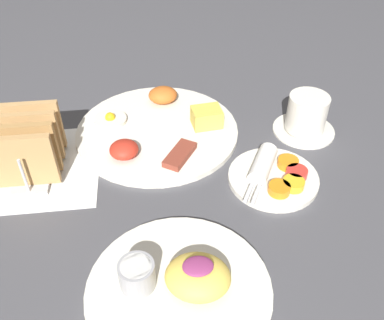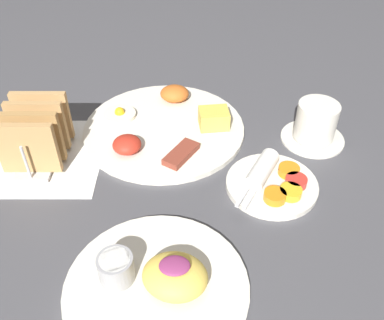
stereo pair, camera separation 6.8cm
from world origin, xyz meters
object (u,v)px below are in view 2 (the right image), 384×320
object	(u,v)px
plate_breakfast	(166,126)
plate_foreground	(159,282)
plate_condiments	(273,182)
toast_rack	(37,133)
coffee_cup	(317,124)

from	to	relation	value
plate_breakfast	plate_foreground	xyz separation A→B (m)	(0.01, -0.36, 0.01)
plate_condiments	toast_rack	size ratio (longest dim) A/B	1.04
plate_condiments	coffee_cup	distance (m)	0.17
plate_breakfast	coffee_cup	size ratio (longest dim) A/B	2.61
plate_condiments	plate_foreground	size ratio (longest dim) A/B	0.62
plate_breakfast	plate_foreground	size ratio (longest dim) A/B	1.27
toast_rack	plate_foreground	bearing A→B (deg)	-50.30
plate_condiments	coffee_cup	size ratio (longest dim) A/B	1.28
toast_rack	coffee_cup	world-z (taller)	toast_rack
plate_condiments	coffee_cup	xyz separation A→B (m)	(0.10, 0.13, 0.02)
plate_condiments	plate_foreground	xyz separation A→B (m)	(-0.18, -0.19, 0.00)
plate_foreground	toast_rack	distance (m)	0.36
plate_foreground	coffee_cup	world-z (taller)	coffee_cup
plate_breakfast	plate_condiments	size ratio (longest dim) A/B	2.03
toast_rack	coffee_cup	bearing A→B (deg)	5.71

